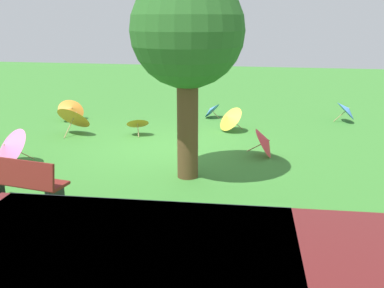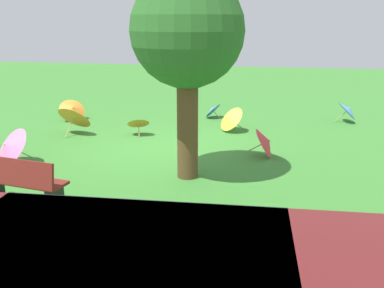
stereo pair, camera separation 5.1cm
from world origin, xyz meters
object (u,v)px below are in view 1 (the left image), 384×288
at_px(parasol_orange_2, 75,115).
at_px(parasol_red_0, 266,142).
at_px(parasol_pink_0, 8,146).
at_px(shade_tree, 187,34).
at_px(parasol_blue_0, 211,110).
at_px(park_bench, 20,182).
at_px(parasol_yellow_1, 229,118).
at_px(parasol_orange_1, 138,122).
at_px(parasol_blue_2, 347,110).
at_px(parasol_orange_0, 71,109).

bearing_deg(parasol_orange_2, parasol_red_0, 168.13).
xyz_separation_m(parasol_orange_2, parasol_pink_0, (0.24, 2.81, -0.10)).
bearing_deg(shade_tree, parasol_red_0, -132.42).
distance_m(parasol_blue_0, parasol_orange_2, 4.40).
bearing_deg(shade_tree, park_bench, 39.03).
relative_size(parasol_red_0, parasol_blue_0, 1.04).
distance_m(parasol_yellow_1, parasol_pink_0, 5.88).
height_order(parasol_blue_0, parasol_pink_0, parasol_pink_0).
distance_m(parasol_red_0, parasol_orange_1, 3.76).
xyz_separation_m(parasol_blue_0, parasol_blue_2, (-4.23, -0.20, 0.12)).
relative_size(parasol_blue_0, parasol_orange_1, 0.93).
bearing_deg(parasol_orange_0, parasol_orange_2, 119.27).
bearing_deg(parasol_orange_0, shade_tree, 137.05).
distance_m(park_bench, parasol_blue_2, 10.03).
xyz_separation_m(parasol_red_0, parasol_pink_0, (5.50, 1.70, 0.07)).
relative_size(parasol_orange_1, parasol_blue_2, 0.96).
bearing_deg(parasol_orange_0, park_bench, 108.59).
height_order(shade_tree, parasol_orange_0, shade_tree).
bearing_deg(parasol_pink_0, parasol_red_0, -162.82).
distance_m(shade_tree, parasol_yellow_1, 4.58).
distance_m(parasol_orange_0, parasol_orange_1, 2.89).
bearing_deg(parasol_blue_0, parasol_orange_0, 16.68).
distance_m(shade_tree, parasol_blue_2, 7.35).
height_order(parasol_yellow_1, parasol_orange_2, parasol_orange_2).
relative_size(parasol_blue_2, parasol_pink_0, 0.68).
bearing_deg(parasol_orange_2, parasol_blue_0, -140.75).
bearing_deg(park_bench, parasol_yellow_1, -116.17).
distance_m(shade_tree, parasol_red_0, 3.34).
bearing_deg(parasol_pink_0, shade_tree, -179.43).
xyz_separation_m(parasol_blue_0, parasol_orange_0, (4.25, 1.27, 0.11)).
distance_m(parasol_blue_2, parasol_orange_2, 8.19).
height_order(shade_tree, parasol_orange_2, shade_tree).
xyz_separation_m(park_bench, parasol_yellow_1, (-2.89, -5.88, -0.06)).
relative_size(park_bench, parasol_pink_0, 1.40).
height_order(parasol_red_0, parasol_orange_0, parasol_orange_0).
bearing_deg(parasol_orange_1, parasol_yellow_1, -159.63).
xyz_separation_m(parasol_red_0, parasol_orange_0, (6.11, -2.61, 0.02)).
relative_size(park_bench, parasol_blue_0, 2.31).
bearing_deg(shade_tree, parasol_orange_1, -55.92).
xyz_separation_m(parasol_yellow_1, parasol_pink_0, (4.39, 3.91, 0.03)).
height_order(park_bench, parasol_blue_0, park_bench).
bearing_deg(parasol_red_0, parasol_blue_0, -64.36).
distance_m(park_bench, parasol_orange_2, 4.94).
relative_size(parasol_orange_1, parasol_orange_2, 0.69).
height_order(parasol_blue_0, parasol_blue_2, parasol_blue_2).
bearing_deg(shade_tree, parasol_blue_0, -86.42).
xyz_separation_m(parasol_blue_0, parasol_pink_0, (3.64, 5.59, 0.16)).
distance_m(parasol_blue_0, parasol_yellow_1, 1.85).
bearing_deg(park_bench, parasol_blue_0, -105.76).
height_order(parasol_blue_0, parasol_yellow_1, parasol_yellow_1).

